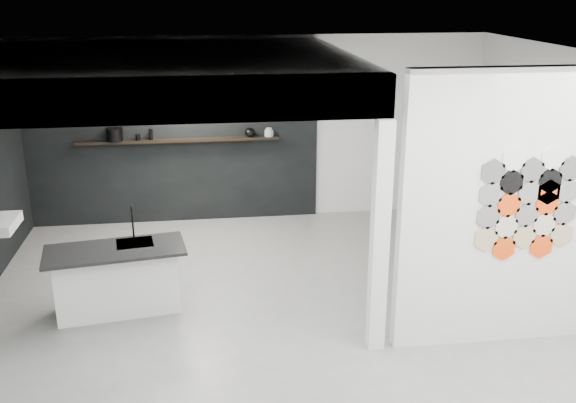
# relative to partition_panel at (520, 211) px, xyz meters

# --- Properties ---
(floor) EXTENTS (7.00, 6.00, 0.01)m
(floor) POSITION_rel_partition_panel_xyz_m (-2.23, 1.00, -1.40)
(floor) COLOR slate
(partition_panel) EXTENTS (2.45, 0.15, 2.80)m
(partition_panel) POSITION_rel_partition_panel_xyz_m (0.00, 0.00, 0.00)
(partition_panel) COLOR silver
(partition_panel) RESTS_ON floor
(bay_clad_back) EXTENTS (4.40, 0.04, 2.35)m
(bay_clad_back) POSITION_rel_partition_panel_xyz_m (-3.52, 3.97, -0.22)
(bay_clad_back) COLOR black
(bay_clad_back) RESTS_ON floor
(bulkhead) EXTENTS (4.40, 4.00, 0.40)m
(bulkhead) POSITION_rel_partition_panel_xyz_m (-3.52, 2.00, 1.15)
(bulkhead) COLOR silver
(bulkhead) RESTS_ON corner_column
(corner_column) EXTENTS (0.16, 0.16, 2.35)m
(corner_column) POSITION_rel_partition_panel_xyz_m (-1.41, 0.00, -0.22)
(corner_column) COLOR silver
(corner_column) RESTS_ON floor
(fascia_beam) EXTENTS (4.40, 0.16, 0.40)m
(fascia_beam) POSITION_rel_partition_panel_xyz_m (-3.52, 0.08, 1.15)
(fascia_beam) COLOR silver
(fascia_beam) RESTS_ON corner_column
(display_shelf) EXTENTS (3.00, 0.15, 0.04)m
(display_shelf) POSITION_rel_partition_panel_xyz_m (-3.43, 3.87, -0.10)
(display_shelf) COLOR black
(display_shelf) RESTS_ON bay_clad_back
(kitchen_island) EXTENTS (1.57, 0.87, 1.20)m
(kitchen_island) POSITION_rel_partition_panel_xyz_m (-4.06, 1.09, -0.99)
(kitchen_island) COLOR silver
(kitchen_island) RESTS_ON floor
(stockpot) EXTENTS (0.31, 0.31, 0.19)m
(stockpot) POSITION_rel_partition_panel_xyz_m (-4.34, 3.87, 0.02)
(stockpot) COLOR black
(stockpot) RESTS_ON display_shelf
(kettle) EXTENTS (0.19, 0.19, 0.14)m
(kettle) POSITION_rel_partition_panel_xyz_m (-2.36, 3.87, -0.01)
(kettle) COLOR black
(kettle) RESTS_ON display_shelf
(glass_bowl) EXTENTS (0.17, 0.17, 0.10)m
(glass_bowl) POSITION_rel_partition_panel_xyz_m (-2.08, 3.87, -0.03)
(glass_bowl) COLOR gray
(glass_bowl) RESTS_ON display_shelf
(glass_vase) EXTENTS (0.10, 0.10, 0.13)m
(glass_vase) POSITION_rel_partition_panel_xyz_m (-2.08, 3.87, -0.02)
(glass_vase) COLOR gray
(glass_vase) RESTS_ON display_shelf
(bottle_dark) EXTENTS (0.06, 0.06, 0.16)m
(bottle_dark) POSITION_rel_partition_panel_xyz_m (-3.83, 3.87, -0.00)
(bottle_dark) COLOR black
(bottle_dark) RESTS_ON display_shelf
(utensil_cup) EXTENTS (0.07, 0.07, 0.09)m
(utensil_cup) POSITION_rel_partition_panel_xyz_m (-4.01, 3.87, -0.04)
(utensil_cup) COLOR black
(utensil_cup) RESTS_ON display_shelf
(hex_tile_cluster) EXTENTS (1.04, 0.02, 1.16)m
(hex_tile_cluster) POSITION_rel_partition_panel_xyz_m (0.03, -0.09, 0.10)
(hex_tile_cluster) COLOR tan
(hex_tile_cluster) RESTS_ON partition_panel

